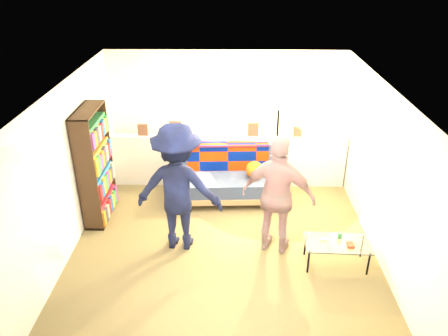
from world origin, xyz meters
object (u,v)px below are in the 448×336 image
object	(u,v)px
coffee_table	(338,244)
person_right	(278,196)
bookshelf	(95,169)
floor_lamp	(278,131)
futon_sofa	(229,178)
person_left	(178,188)

from	to	relation	value
coffee_table	person_right	xyz separation A→B (m)	(-0.83, 0.36, 0.55)
bookshelf	floor_lamp	bearing A→B (deg)	16.93
coffee_table	person_right	bearing A→B (deg)	156.33
futon_sofa	bookshelf	world-z (taller)	bookshelf
futon_sofa	person_right	world-z (taller)	person_right
bookshelf	floor_lamp	size ratio (longest dim) A/B	1.13
futon_sofa	coffee_table	bearing A→B (deg)	-50.83
futon_sofa	person_right	xyz separation A→B (m)	(0.71, -1.52, 0.52)
bookshelf	person_right	xyz separation A→B (m)	(2.86, -0.86, 0.03)
coffee_table	person_right	distance (m)	1.06
bookshelf	coffee_table	world-z (taller)	bookshelf
floor_lamp	bookshelf	bearing A→B (deg)	-163.07
coffee_table	floor_lamp	size ratio (longest dim) A/B	0.55
person_left	person_right	xyz separation A→B (m)	(1.43, -0.08, -0.07)
coffee_table	floor_lamp	bearing A→B (deg)	107.91
futon_sofa	person_left	xyz separation A→B (m)	(-0.72, -1.44, 0.59)
bookshelf	floor_lamp	world-z (taller)	bookshelf
futon_sofa	coffee_table	world-z (taller)	futon_sofa
futon_sofa	person_right	size ratio (longest dim) A/B	1.08
futon_sofa	person_right	distance (m)	1.76
floor_lamp	person_left	bearing A→B (deg)	-132.81
coffee_table	person_left	xyz separation A→B (m)	(-2.26, 0.45, 0.62)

